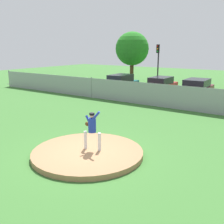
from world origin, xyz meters
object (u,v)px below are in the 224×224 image
traffic_light_near (158,58)px  baseball (100,139)px  pitcher_youth (92,127)px  parked_car_burgundy (196,90)px  traffic_cone_orange (117,85)px  parked_car_red (161,86)px  parked_car_teal (120,84)px

traffic_light_near → baseball: bearing=-72.3°
traffic_light_near → pitcher_youth: bearing=-72.0°
parked_car_burgundy → baseball: bearing=-90.9°
baseball → traffic_cone_orange: 17.62m
parked_car_red → traffic_cone_orange: 6.11m
parked_car_red → parked_car_teal: bearing=-170.2°
baseball → parked_car_teal: bearing=119.5°
parked_car_red → traffic_light_near: traffic_light_near is taller
pitcher_youth → traffic_light_near: bearing=108.0°
pitcher_youth → traffic_cone_orange: (-9.56, 16.14, -0.90)m
parked_car_teal → parked_car_red: 4.03m
baseball → traffic_light_near: size_ratio=0.02×
baseball → parked_car_red: bearing=103.6°
parked_car_teal → pitcher_youth: bearing=-61.0°
pitcher_youth → parked_car_burgundy: 14.13m
parked_car_teal → baseball: bearing=-60.5°
traffic_cone_orange → traffic_light_near: size_ratio=0.12×
baseball → pitcher_youth: bearing=-68.1°
pitcher_youth → traffic_light_near: traffic_light_near is taller
parked_car_teal → traffic_cone_orange: 3.03m
baseball → parked_car_red: size_ratio=0.02×
baseball → traffic_light_near: 18.91m
parked_car_teal → traffic_light_near: traffic_light_near is taller
baseball → parked_car_red: (-3.25, 13.45, 0.55)m
parked_car_teal → parked_car_burgundy: parked_car_burgundy is taller
pitcher_youth → baseball: (-0.43, 1.07, -0.92)m
parked_car_burgundy → parked_car_red: 3.47m
traffic_cone_orange → pitcher_youth: bearing=-59.4°
parked_car_red → baseball: bearing=-76.4°
parked_car_teal → traffic_light_near: 5.76m
pitcher_youth → parked_car_red: bearing=104.2°
parked_car_burgundy → traffic_cone_orange: bearing=167.8°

